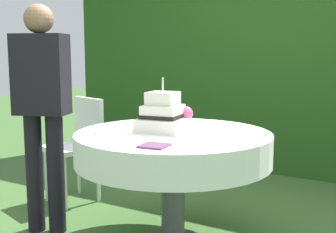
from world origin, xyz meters
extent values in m
cube|color=#234C19|center=(0.00, 2.26, 1.17)|extent=(5.05, 0.48, 2.35)
cylinder|color=#4C4C51|center=(0.00, 0.00, 0.37)|extent=(0.15, 0.15, 0.74)
cylinder|color=olive|center=(0.00, 0.00, 0.75)|extent=(1.24, 1.24, 0.03)
cylinder|color=white|center=(0.00, 0.00, 0.67)|extent=(1.27, 1.27, 0.19)
cube|color=silver|center=(-0.08, 0.00, 0.81)|extent=(0.33, 0.33, 0.09)
cube|color=silver|center=(-0.08, 0.00, 0.89)|extent=(0.26, 0.26, 0.09)
cube|color=black|center=(-0.08, 0.00, 0.87)|extent=(0.27, 0.27, 0.02)
cube|color=silver|center=(-0.08, 0.00, 0.98)|extent=(0.21, 0.21, 0.09)
sphere|color=#E04C8C|center=(0.02, 0.13, 0.87)|extent=(0.10, 0.10, 0.10)
cylinder|color=silver|center=(-0.08, 0.00, 1.07)|extent=(0.01, 0.01, 0.09)
cylinder|color=white|center=(-0.37, -0.26, 0.77)|extent=(0.12, 0.12, 0.01)
cylinder|color=white|center=(-0.09, -0.32, 0.77)|extent=(0.10, 0.10, 0.01)
cylinder|color=white|center=(-0.49, 0.00, 0.77)|extent=(0.11, 0.11, 0.01)
cube|color=#603856|center=(0.13, -0.43, 0.77)|extent=(0.17, 0.17, 0.01)
cylinder|color=white|center=(-1.38, 0.20, 0.23)|extent=(0.03, 0.03, 0.45)
cylinder|color=white|center=(-1.08, 0.11, 0.23)|extent=(0.03, 0.03, 0.45)
cylinder|color=white|center=(-1.29, 0.51, 0.23)|extent=(0.03, 0.03, 0.45)
cylinder|color=white|center=(-0.98, 0.42, 0.23)|extent=(0.03, 0.03, 0.45)
cube|color=white|center=(-1.18, 0.31, 0.47)|extent=(0.50, 0.50, 0.04)
cube|color=white|center=(-1.13, 0.48, 0.69)|extent=(0.39, 0.15, 0.40)
cylinder|color=black|center=(-0.97, -0.29, 0.42)|extent=(0.12, 0.12, 0.85)
cylinder|color=black|center=(-0.82, -0.23, 0.42)|extent=(0.12, 0.12, 0.85)
cube|color=black|center=(-0.90, -0.26, 1.12)|extent=(0.41, 0.32, 0.55)
sphere|color=#8C664C|center=(-0.90, -0.26, 1.50)|extent=(0.20, 0.20, 0.20)
camera|label=1|loc=(1.35, -2.35, 1.26)|focal=45.82mm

